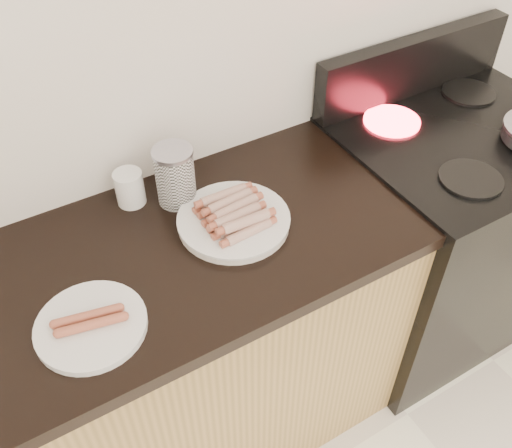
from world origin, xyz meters
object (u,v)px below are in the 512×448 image
side_plate (91,326)px  mug (130,188)px  canister (175,176)px  stove (437,236)px  main_plate (234,222)px

side_plate → mug: 0.43m
canister → mug: 0.13m
stove → side_plate: size_ratio=3.69×
stove → main_plate: main_plate is taller
canister → side_plate: bearing=-139.6°
side_plate → mug: bearing=56.3°
main_plate → canister: bearing=117.3°
canister → mug: (-0.11, 0.06, -0.04)m
stove → side_plate: 1.34m
canister → mug: bearing=152.9°
stove → side_plate: (-1.26, -0.11, 0.45)m
main_plate → mug: (-0.20, 0.22, 0.04)m
stove → canister: canister is taller
stove → mug: (-1.03, 0.24, 0.49)m
stove → canister: 1.07m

